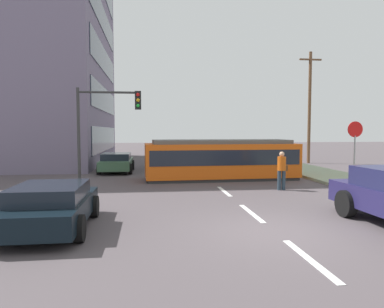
{
  "coord_description": "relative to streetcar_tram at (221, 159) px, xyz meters",
  "views": [
    {
      "loc": [
        -3.15,
        -8.54,
        2.55
      ],
      "look_at": [
        -0.99,
        9.22,
        1.39
      ],
      "focal_mm": 33.06,
      "sensor_mm": 36.0,
      "label": 1
    }
  ],
  "objects": [
    {
      "name": "utility_pole_mid",
      "position": [
        8.89,
        8.51,
        3.49
      ],
      "size": [
        1.8,
        0.24,
        8.78
      ],
      "color": "brown",
      "rests_on": "ground"
    },
    {
      "name": "ground_plane",
      "position": [
        -0.64,
        0.17,
        -1.08
      ],
      "size": [
        120.0,
        120.0,
        0.0
      ],
      "primitive_type": "plane",
      "color": "#50474B"
    },
    {
      "name": "lane_stripe_4",
      "position": [
        -0.64,
        12.0,
        -1.08
      ],
      "size": [
        0.16,
        2.4,
        0.01
      ],
      "primitive_type": "cube",
      "color": "silver",
      "rests_on": "ground"
    },
    {
      "name": "city_bus",
      "position": [
        -1.49,
        5.37,
        0.02
      ],
      "size": [
        2.59,
        5.11,
        1.93
      ],
      "color": "silver",
      "rests_on": "ground"
    },
    {
      "name": "streetcar_tram",
      "position": [
        0.0,
        0.0,
        0.0
      ],
      "size": [
        8.06,
        2.81,
        2.09
      ],
      "color": "#E55913",
      "rests_on": "ground"
    },
    {
      "name": "lane_stripe_0",
      "position": [
        -0.64,
        -11.83,
        -1.08
      ],
      "size": [
        0.16,
        2.4,
        0.01
      ],
      "primitive_type": "cube",
      "color": "silver",
      "rests_on": "ground"
    },
    {
      "name": "lane_stripe_1",
      "position": [
        -0.64,
        -7.83,
        -1.08
      ],
      "size": [
        0.16,
        2.4,
        0.01
      ],
      "primitive_type": "cube",
      "color": "silver",
      "rests_on": "ground"
    },
    {
      "name": "pedestrian_crossing",
      "position": [
        1.91,
        -3.74,
        -0.14
      ],
      "size": [
        0.46,
        0.36,
        1.67
      ],
      "color": "#293946",
      "rests_on": "ground"
    },
    {
      "name": "sidewalk_curb_right",
      "position": [
        6.16,
        -3.83,
        -1.01
      ],
      "size": [
        3.2,
        36.0,
        0.14
      ],
      "primitive_type": "cube",
      "color": "gray",
      "rests_on": "ground"
    },
    {
      "name": "lane_stripe_2",
      "position": [
        -0.64,
        -3.83,
        -1.08
      ],
      "size": [
        0.16,
        2.4,
        0.01
      ],
      "primitive_type": "cube",
      "color": "silver",
      "rests_on": "ground"
    },
    {
      "name": "stop_sign",
      "position": [
        6.05,
        -2.45,
        1.11
      ],
      "size": [
        0.76,
        0.07,
        2.88
      ],
      "color": "gray",
      "rests_on": "sidewalk_curb_right"
    },
    {
      "name": "lane_stripe_3",
      "position": [
        -0.64,
        6.0,
        -1.08
      ],
      "size": [
        0.16,
        2.4,
        0.01
      ],
      "primitive_type": "cube",
      "color": "silver",
      "rests_on": "ground"
    },
    {
      "name": "parked_sedan_near",
      "position": [
        -6.31,
        -8.99,
        -0.46
      ],
      "size": [
        2.06,
        4.02,
        1.19
      ],
      "color": "black",
      "rests_on": "ground"
    },
    {
      "name": "parked_sedan_mid",
      "position": [
        -5.81,
        3.96,
        -0.46
      ],
      "size": [
        2.06,
        4.14,
        1.19
      ],
      "color": "#385C41",
      "rests_on": "ground"
    },
    {
      "name": "corner_building",
      "position": [
        -15.0,
        11.61,
        8.52
      ],
      "size": [
        15.28,
        16.87,
        19.2
      ],
      "color": "slate",
      "rests_on": "ground"
    },
    {
      "name": "traffic_light_mast",
      "position": [
        -5.77,
        -1.78,
        2.12
      ],
      "size": [
        2.9,
        0.33,
        4.52
      ],
      "color": "#333333",
      "rests_on": "ground"
    }
  ]
}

